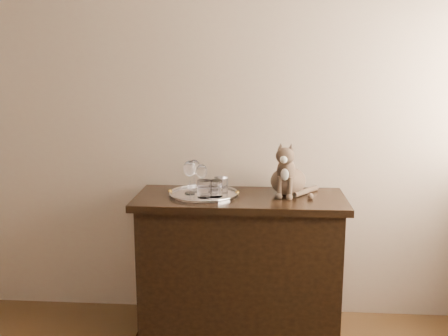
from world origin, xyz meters
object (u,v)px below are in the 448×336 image
at_px(tumbler_c, 221,185).
at_px(cat, 289,167).
at_px(tumbler_a, 215,188).
at_px(wine_glass_d, 202,179).
at_px(tumbler_b, 205,189).
at_px(tray, 204,194).
at_px(wine_glass_c, 190,177).
at_px(sideboard, 240,266).
at_px(wine_glass_a, 194,175).

relative_size(tumbler_c, cat, 0.29).
relative_size(tumbler_a, cat, 0.30).
distance_m(wine_glass_d, tumbler_b, 0.09).
bearing_deg(tumbler_c, tray, -164.74).
relative_size(wine_glass_d, tumbler_c, 1.90).
height_order(tumbler_c, cat, cat).
height_order(tumbler_a, tumbler_b, tumbler_b).
height_order(wine_glass_c, tumbler_c, wine_glass_c).
relative_size(sideboard, tumbler_c, 13.15).
height_order(sideboard, wine_glass_d, wine_glass_d).
height_order(wine_glass_a, tumbler_a, wine_glass_a).
relative_size(tray, wine_glass_c, 2.08).
bearing_deg(tumbler_c, tumbler_b, -128.01).
distance_m(sideboard, tumbler_b, 0.52).
bearing_deg(tumbler_a, wine_glass_d, 145.19).
height_order(tumbler_a, cat, cat).
xyz_separation_m(wine_glass_d, tumbler_a, (0.08, -0.06, -0.04)).
xyz_separation_m(tray, tumbler_a, (0.07, -0.06, 0.05)).
height_order(sideboard, tumbler_c, tumbler_c).
relative_size(tumbler_b, cat, 0.31).
height_order(wine_glass_a, tumbler_b, wine_glass_a).
bearing_deg(wine_glass_c, tumbler_b, -39.95).
bearing_deg(tumbler_b, sideboard, 18.17).
xyz_separation_m(sideboard, wine_glass_a, (-0.27, 0.07, 0.53)).
height_order(tray, tumbler_a, tumbler_a).
bearing_deg(tray, tumbler_c, 15.26).
distance_m(sideboard, cat, 0.65).
distance_m(tumbler_b, cat, 0.50).
height_order(wine_glass_a, wine_glass_c, wine_glass_c).
distance_m(tray, wine_glass_a, 0.13).
distance_m(tray, tumbler_c, 0.11).
bearing_deg(wine_glass_d, sideboard, -3.25).
distance_m(wine_glass_d, tumbler_c, 0.12).
distance_m(sideboard, tray, 0.48).
relative_size(sideboard, wine_glass_a, 6.37).
distance_m(tumbler_a, cat, 0.44).
bearing_deg(wine_glass_d, tray, 12.46).
bearing_deg(tray, wine_glass_a, 136.61).
distance_m(wine_glass_d, cat, 0.51).
xyz_separation_m(wine_glass_a, wine_glass_d, (0.05, -0.06, -0.01)).
height_order(sideboard, cat, cat).
relative_size(wine_glass_c, tumbler_b, 1.98).
distance_m(sideboard, wine_glass_d, 0.57).
distance_m(tumbler_c, cat, 0.40).
bearing_deg(sideboard, wine_glass_a, 164.96).
relative_size(sideboard, wine_glass_c, 6.23).
bearing_deg(tumbler_a, wine_glass_a, 138.66).
distance_m(sideboard, wine_glass_c, 0.60).
xyz_separation_m(tumbler_a, tumbler_b, (-0.06, -0.02, 0.00)).
bearing_deg(wine_glass_c, wine_glass_d, -3.43).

